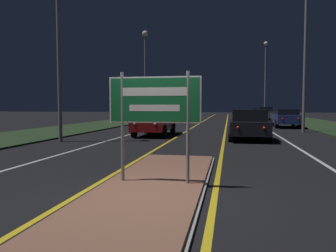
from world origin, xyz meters
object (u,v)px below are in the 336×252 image
object	(u,v)px
car_receding_0	(248,124)
streetlight_left_near	(58,24)
highway_sign	(154,105)
streetlight_right_far	(265,68)
car_receding_1	(286,118)
car_approaching_0	(155,121)
car_receding_3	(257,112)
streetlight_left_far	(145,61)
car_receding_2	(265,113)
streetlight_right_near	(306,23)
car_approaching_1	(145,116)

from	to	relation	value
car_receding_0	streetlight_left_near	bearing A→B (deg)	-163.54
highway_sign	streetlight_right_far	distance (m)	39.89
streetlight_left_near	car_receding_1	world-z (taller)	streetlight_left_near
car_receding_0	car_approaching_0	distance (m)	5.33
streetlight_right_far	car_receding_3	xyz separation A→B (m)	(-0.26, 8.56, -6.00)
highway_sign	car_receding_3	xyz separation A→B (m)	(5.92, 47.65, -1.00)
streetlight_right_far	car_approaching_0	bearing A→B (deg)	-107.81
streetlight_left_far	car_receding_0	xyz separation A→B (m)	(8.94, -14.22, -5.19)
highway_sign	streetlight_left_near	size ratio (longest dim) A/B	0.27
streetlight_left_near	car_receding_2	world-z (taller)	streetlight_left_near
streetlight_right_far	car_receding_1	bearing A→B (deg)	-91.19
streetlight_right_near	car_receding_0	world-z (taller)	streetlight_right_near
streetlight_right_far	car_approaching_1	world-z (taller)	streetlight_right_far
streetlight_right_far	car_receding_1	size ratio (longest dim) A/B	2.39
car_receding_2	car_receding_3	size ratio (longest dim) A/B	1.04
car_receding_1	car_approaching_1	distance (m)	11.45
highway_sign	car_approaching_1	distance (m)	21.55
car_receding_1	car_receding_3	xyz separation A→B (m)	(0.14, 27.71, -0.07)
streetlight_left_near	streetlight_right_near	size ratio (longest dim) A/B	0.82
streetlight_left_near	car_receding_0	size ratio (longest dim) A/B	2.06
streetlight_left_near	car_receding_3	xyz separation A→B (m)	(12.15, 40.17, -4.70)
highway_sign	streetlight_left_near	world-z (taller)	streetlight_left_near
streetlight_left_near	streetlight_right_near	bearing A→B (deg)	32.21
car_receding_1	car_receding_3	world-z (taller)	car_receding_1
highway_sign	car_approaching_1	size ratio (longest dim) A/B	0.48
streetlight_left_far	streetlight_right_near	world-z (taller)	streetlight_right_near
car_receding_1	streetlight_left_near	bearing A→B (deg)	-133.96
streetlight_left_far	car_approaching_0	size ratio (longest dim) A/B	1.99
streetlight_left_near	streetlight_right_far	world-z (taller)	streetlight_right_far
car_receding_3	streetlight_right_near	bearing A→B (deg)	-89.68
streetlight_left_far	streetlight_right_far	xyz separation A→B (m)	(12.68, 14.84, 0.73)
streetlight_left_far	car_approaching_1	xyz separation A→B (m)	(0.86, -3.48, -5.19)
car_approaching_0	car_approaching_1	xyz separation A→B (m)	(-2.98, 9.19, -0.03)
car_receding_2	car_receding_3	xyz separation A→B (m)	(0.28, 13.74, -0.10)
streetlight_right_far	car_receding_1	world-z (taller)	streetlight_right_far
car_receding_3	car_receding_1	bearing A→B (deg)	-90.29
streetlight_left_near	car_approaching_0	bearing A→B (deg)	48.99
car_receding_2	car_receding_3	bearing A→B (deg)	88.82
streetlight_right_far	car_receding_0	xyz separation A→B (m)	(-3.74, -29.05, -5.91)
highway_sign	car_receding_0	distance (m)	10.37
highway_sign	car_receding_0	xyz separation A→B (m)	(2.44, 10.04, -0.92)
streetlight_right_near	car_receding_0	bearing A→B (deg)	-125.10
streetlight_right_near	streetlight_right_far	bearing A→B (deg)	89.81
highway_sign	car_approaching_0	size ratio (longest dim) A/B	0.51
streetlight_right_near	car_receding_3	world-z (taller)	streetlight_right_near
car_approaching_0	car_approaching_1	size ratio (longest dim) A/B	0.95
streetlight_left_far	car_receding_2	size ratio (longest dim) A/B	1.95
streetlight_left_far	car_receding_2	xyz separation A→B (m)	(12.14, 9.65, -5.17)
streetlight_left_near	streetlight_right_far	distance (m)	33.99
highway_sign	car_receding_3	size ratio (longest dim) A/B	0.52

